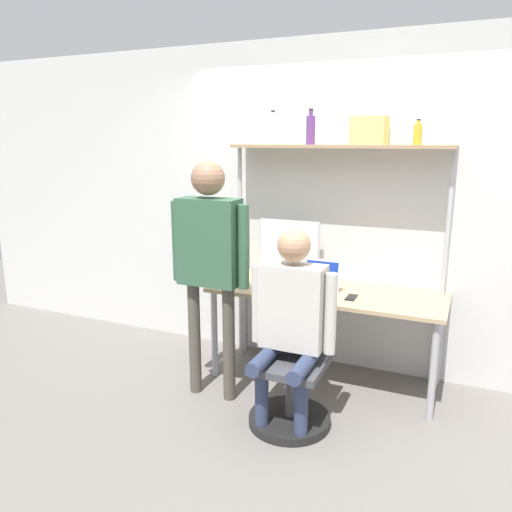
{
  "coord_description": "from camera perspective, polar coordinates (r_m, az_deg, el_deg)",
  "views": [
    {
      "loc": [
        1.0,
        -3.26,
        1.9
      ],
      "look_at": [
        -0.37,
        -0.16,
        1.11
      ],
      "focal_mm": 35.0,
      "sensor_mm": 36.0,
      "label": 1
    }
  ],
  "objects": [
    {
      "name": "bottle_amber",
      "position": [
        3.86,
        18.0,
        13.12
      ],
      "size": [
        0.06,
        0.06,
        0.18
      ],
      "color": "gold",
      "rests_on": "shelf_unit"
    },
    {
      "name": "wall_back",
      "position": [
        4.18,
        9.77,
        5.36
      ],
      "size": [
        8.0,
        0.06,
        2.7
      ],
      "color": "silver",
      "rests_on": "ground_plane"
    },
    {
      "name": "person_standing",
      "position": [
        3.58,
        -5.33,
        0.79
      ],
      "size": [
        0.61,
        0.24,
        1.76
      ],
      "color": "#4C473D",
      "rests_on": "ground_plane"
    },
    {
      "name": "ground_plane",
      "position": [
        3.91,
        6.14,
        -16.08
      ],
      "size": [
        12.0,
        12.0,
        0.0
      ],
      "primitive_type": "plane",
      "color": "slate"
    },
    {
      "name": "person_seated",
      "position": [
        3.27,
        4.02,
        -6.6
      ],
      "size": [
        0.58,
        0.47,
        1.35
      ],
      "color": "#2D3856",
      "rests_on": "ground_plane"
    },
    {
      "name": "bottle_purple",
      "position": [
        4.03,
        6.27,
        14.19
      ],
      "size": [
        0.07,
        0.07,
        0.27
      ],
      "color": "#593372",
      "rests_on": "shelf_unit"
    },
    {
      "name": "desk",
      "position": [
        3.96,
        8.03,
        -4.91
      ],
      "size": [
        1.81,
        0.71,
        0.76
      ],
      "color": "tan",
      "rests_on": "ground_plane"
    },
    {
      "name": "bottle_clear",
      "position": [
        4.13,
        1.94,
        14.2
      ],
      "size": [
        0.07,
        0.07,
        0.27
      ],
      "color": "silver",
      "rests_on": "shelf_unit"
    },
    {
      "name": "laptop",
      "position": [
        3.83,
        7.27,
        -3.23
      ],
      "size": [
        0.29,
        0.26,
        0.25
      ],
      "color": "silver",
      "rests_on": "desk"
    },
    {
      "name": "office_chair",
      "position": [
        3.52,
        4.14,
        -14.33
      ],
      "size": [
        0.56,
        0.56,
        0.92
      ],
      "color": "black",
      "rests_on": "ground_plane"
    },
    {
      "name": "shelf_unit",
      "position": [
        3.97,
        9.24,
        8.55
      ],
      "size": [
        1.72,
        0.29,
        1.87
      ],
      "color": "#997A56",
      "rests_on": "ground_plane"
    },
    {
      "name": "cell_phone",
      "position": [
        3.77,
        10.85,
        -4.66
      ],
      "size": [
        0.07,
        0.15,
        0.01
      ],
      "color": "black",
      "rests_on": "desk"
    },
    {
      "name": "monitor",
      "position": [
        4.19,
        3.8,
        1.14
      ],
      "size": [
        0.53,
        0.18,
        0.49
      ],
      "color": "#B7B7BC",
      "rests_on": "desk"
    },
    {
      "name": "storage_box",
      "position": [
        3.91,
        12.84,
        13.8
      ],
      "size": [
        0.25,
        0.23,
        0.21
      ],
      "color": "#DBCC66",
      "rests_on": "shelf_unit"
    }
  ]
}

